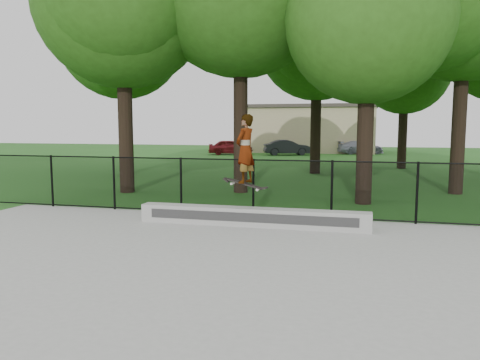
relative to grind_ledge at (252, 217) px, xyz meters
The scene contains 10 objects.
ground 4.71m from the grind_ledge, 92.82° to the right, with size 100.00×100.00×0.00m, color #1F5518.
concrete_slab 4.71m from the grind_ledge, 92.82° to the right, with size 14.00×12.00×0.06m, color gray.
grind_ledge is the anchor object (origin of this frame).
car_a 28.34m from the grind_ledge, 106.33° to the left, with size 1.49×3.67×1.26m, color maroon.
car_b 27.90m from the grind_ledge, 96.77° to the left, with size 1.33×3.46×1.26m, color black.
car_c 30.90m from the grind_ledge, 85.30° to the left, with size 1.61×3.64×1.15m, color #9596A9.
skater_airborne 1.59m from the grind_ledge, 118.27° to the right, with size 0.82×0.66×1.75m.
chainlink_fence 1.33m from the grind_ledge, 100.93° to the left, with size 16.06×0.06×1.50m.
tree_row 10.99m from the grind_ledge, 88.80° to the left, with size 23.09×18.05×10.77m.
distant_building 33.43m from the grind_ledge, 93.83° to the left, with size 12.40×6.40×4.30m.
Camera 1 is at (2.61, -5.82, 2.40)m, focal length 35.00 mm.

